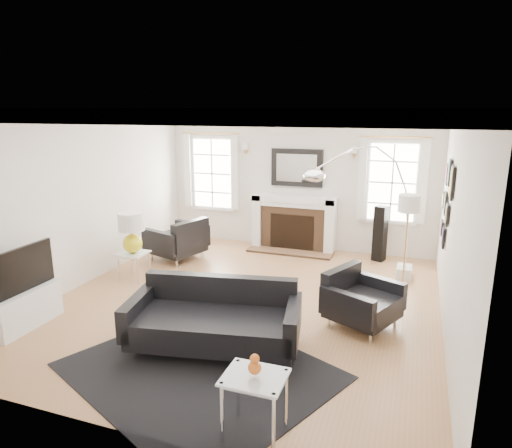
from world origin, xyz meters
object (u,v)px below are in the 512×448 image
at_px(sofa, 215,320).
at_px(armchair_right, 359,300).
at_px(armchair_left, 179,241).
at_px(gourd_lamp, 132,230).
at_px(coffee_table, 245,303).
at_px(arc_floor_lamp, 363,209).
at_px(fireplace, 294,223).

distance_m(sofa, armchair_right, 1.95).
relative_size(sofa, armchair_right, 1.88).
relative_size(sofa, armchair_left, 1.81).
bearing_deg(gourd_lamp, coffee_table, -23.71).
height_order(armchair_left, gourd_lamp, gourd_lamp).
height_order(sofa, gourd_lamp, gourd_lamp).
relative_size(armchair_left, armchair_right, 1.04).
bearing_deg(gourd_lamp, arc_floor_lamp, 16.39).
bearing_deg(coffee_table, armchair_right, 25.55).
bearing_deg(armchair_right, sofa, -142.43).
relative_size(armchair_left, coffee_table, 1.32).
bearing_deg(fireplace, sofa, -88.04).
bearing_deg(arc_floor_lamp, sofa, -117.59).
xyz_separation_m(sofa, gourd_lamp, (-2.21, 1.59, 0.51)).
bearing_deg(armchair_right, gourd_lamp, 173.93).
xyz_separation_m(fireplace, arc_floor_lamp, (1.52, -1.51, 0.71)).
xyz_separation_m(coffee_table, gourd_lamp, (-2.39, 1.05, 0.50)).
height_order(fireplace, gourd_lamp, gourd_lamp).
distance_m(fireplace, armchair_right, 3.41).
bearing_deg(arc_floor_lamp, armchair_right, -83.56).
xyz_separation_m(gourd_lamp, arc_floor_lamp, (3.58, 1.05, 0.39)).
height_order(armchair_left, coffee_table, armchair_left).
bearing_deg(armchair_left, coffee_table, -45.80).
bearing_deg(coffee_table, sofa, -108.83).
height_order(coffee_table, arc_floor_lamp, arc_floor_lamp).
distance_m(gourd_lamp, arc_floor_lamp, 3.76).
bearing_deg(armchair_left, armchair_right, -24.42).
distance_m(sofa, coffee_table, 0.57).
height_order(sofa, arc_floor_lamp, arc_floor_lamp).
bearing_deg(arc_floor_lamp, fireplace, 135.30).
height_order(fireplace, coffee_table, fireplace).
xyz_separation_m(armchair_left, armchair_right, (3.57, -1.62, -0.03)).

